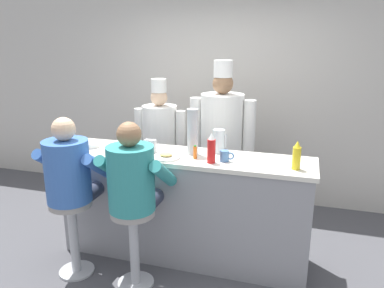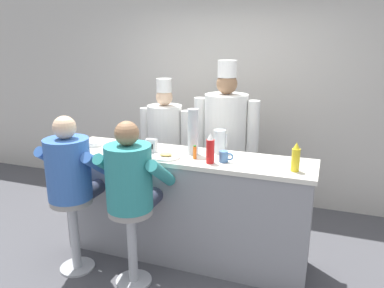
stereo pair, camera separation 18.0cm
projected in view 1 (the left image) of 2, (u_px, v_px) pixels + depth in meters
name	position (u px, v px, depth m)	size (l,w,h in m)	color
ground_plane	(175.00, 270.00, 3.49)	(20.00, 20.00, 0.00)	#4C4C51
wall_back	(222.00, 97.00, 4.88)	(10.00, 0.06, 2.70)	beige
diner_counter	(184.00, 206.00, 3.62)	(2.40, 0.57, 1.05)	gray
ketchup_bottle_red	(211.00, 149.00, 3.22)	(0.07, 0.07, 0.27)	red
mustard_bottle_yellow	(297.00, 156.00, 3.06)	(0.07, 0.07, 0.24)	yellow
hot_sauce_bottle_orange	(195.00, 152.00, 3.35)	(0.03, 0.03, 0.12)	orange
water_pitcher_clear	(219.00, 141.00, 3.52)	(0.13, 0.11, 0.22)	silver
breakfast_plate	(166.00, 157.00, 3.37)	(0.26, 0.26, 0.05)	white
cereal_bowl	(91.00, 145.00, 3.70)	(0.14, 0.14, 0.05)	white
coffee_mug_white	(73.00, 143.00, 3.67)	(0.13, 0.08, 0.10)	white
coffee_mug_blue	(225.00, 156.00, 3.28)	(0.13, 0.08, 0.10)	#4C7AB2
cup_stack_steel	(193.00, 132.00, 3.44)	(0.11, 0.11, 0.43)	#B7BABF
napkin_dispenser_chrome	(150.00, 146.00, 3.52)	(0.11, 0.06, 0.13)	silver
diner_seated_blue	(70.00, 177.00, 3.25)	(0.59, 0.58, 1.46)	#B2B5BA
diner_seated_teal	(133.00, 184.00, 3.08)	(0.59, 0.58, 1.46)	#B2B5BA
cook_in_whites_near	(160.00, 141.00, 4.49)	(0.64, 0.41, 1.64)	#232328
cook_in_whites_far	(222.00, 138.00, 4.15)	(0.73, 0.47, 1.87)	#232328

